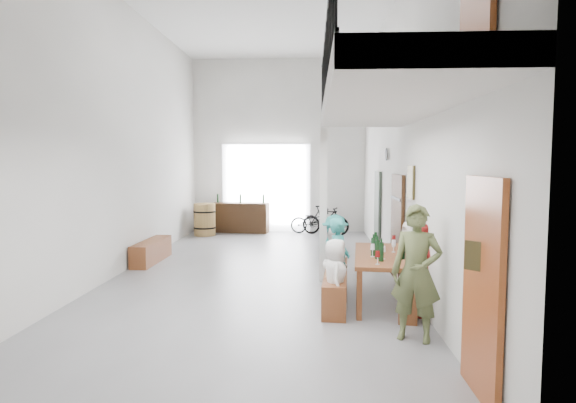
# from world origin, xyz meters

# --- Properties ---
(floor) EXTENTS (12.00, 12.00, 0.00)m
(floor) POSITION_xyz_m (0.00, 0.00, 0.00)
(floor) COLOR slate
(floor) RESTS_ON ground
(room_walls) EXTENTS (12.00, 12.00, 12.00)m
(room_walls) POSITION_xyz_m (0.00, 0.00, 3.55)
(room_walls) COLOR silver
(room_walls) RESTS_ON ground
(gateway_portal) EXTENTS (2.80, 0.08, 2.80)m
(gateway_portal) POSITION_xyz_m (-0.40, 5.94, 1.40)
(gateway_portal) COLOR white
(gateway_portal) RESTS_ON ground
(right_wall_decor) EXTENTS (0.07, 8.28, 5.07)m
(right_wall_decor) POSITION_xyz_m (2.70, -1.87, 1.74)
(right_wall_decor) COLOR brown
(right_wall_decor) RESTS_ON ground
(balcony) EXTENTS (1.52, 5.62, 4.00)m
(balcony) POSITION_xyz_m (1.98, -3.13, 2.96)
(balcony) COLOR silver
(balcony) RESTS_ON ground
(tasting_table) EXTENTS (1.03, 2.13, 0.79)m
(tasting_table) POSITION_xyz_m (2.20, -1.88, 0.71)
(tasting_table) COLOR brown
(tasting_table) RESTS_ON ground
(bench_inner) EXTENTS (0.51, 2.19, 0.50)m
(bench_inner) POSITION_xyz_m (1.48, -1.80, 0.25)
(bench_inner) COLOR brown
(bench_inner) RESTS_ON ground
(bench_wall) EXTENTS (0.57, 1.98, 0.45)m
(bench_wall) POSITION_xyz_m (2.57, -1.97, 0.23)
(bench_wall) COLOR brown
(bench_wall) RESTS_ON ground
(tableware) EXTENTS (0.54, 1.52, 0.35)m
(tableware) POSITION_xyz_m (2.13, -2.06, 0.94)
(tableware) COLOR black
(tableware) RESTS_ON tasting_table
(side_bench) EXTENTS (0.40, 1.72, 0.48)m
(side_bench) POSITION_xyz_m (-2.50, 1.03, 0.24)
(side_bench) COLOR brown
(side_bench) RESTS_ON ground
(oak_barrel) EXTENTS (0.66, 0.66, 0.98)m
(oak_barrel) POSITION_xyz_m (-2.19, 4.95, 0.49)
(oak_barrel) COLOR olive
(oak_barrel) RESTS_ON ground
(serving_counter) EXTENTS (1.82, 0.68, 0.94)m
(serving_counter) POSITION_xyz_m (-1.20, 5.65, 0.47)
(serving_counter) COLOR #321B0D
(serving_counter) RESTS_ON ground
(counter_bottles) EXTENTS (1.54, 0.20, 0.28)m
(counter_bottles) POSITION_xyz_m (-1.20, 5.68, 1.08)
(counter_bottles) COLOR black
(counter_bottles) RESTS_ON serving_counter
(guest_left_a) EXTENTS (0.36, 0.55, 1.13)m
(guest_left_a) POSITION_xyz_m (1.43, -2.55, 0.56)
(guest_left_a) COLOR white
(guest_left_a) RESTS_ON ground
(guest_left_b) EXTENTS (0.43, 0.56, 1.37)m
(guest_left_b) POSITION_xyz_m (1.52, -1.96, 0.68)
(guest_left_b) COLOR teal
(guest_left_b) RESTS_ON ground
(guest_left_c) EXTENTS (0.59, 0.67, 1.16)m
(guest_left_c) POSITION_xyz_m (1.49, -1.50, 0.58)
(guest_left_c) COLOR white
(guest_left_c) RESTS_ON ground
(guest_left_d) EXTENTS (0.72, 0.95, 1.30)m
(guest_left_d) POSITION_xyz_m (1.50, -0.91, 0.65)
(guest_left_d) COLOR teal
(guest_left_d) RESTS_ON ground
(guest_right_a) EXTENTS (0.50, 0.84, 1.34)m
(guest_right_a) POSITION_xyz_m (2.73, -2.45, 0.67)
(guest_right_a) COLOR #A21E1B
(guest_right_a) RESTS_ON ground
(guest_right_b) EXTENTS (0.64, 1.08, 1.11)m
(guest_right_b) POSITION_xyz_m (2.73, -1.72, 0.55)
(guest_right_b) COLOR black
(guest_right_b) RESTS_ON ground
(guest_right_c) EXTENTS (0.50, 0.66, 1.22)m
(guest_right_c) POSITION_xyz_m (2.78, -1.17, 0.61)
(guest_right_c) COLOR white
(guest_right_c) RESTS_ON ground
(host_standing) EXTENTS (0.73, 0.61, 1.71)m
(host_standing) POSITION_xyz_m (2.40, -3.46, 0.86)
(host_standing) COLOR #4D5630
(host_standing) RESTS_ON ground
(potted_plant) EXTENTS (0.46, 0.42, 0.42)m
(potted_plant) POSITION_xyz_m (2.45, 0.52, 0.21)
(potted_plant) COLOR #15461A
(potted_plant) RESTS_ON ground
(bicycle_near) EXTENTS (1.54, 0.61, 0.79)m
(bicycle_near) POSITION_xyz_m (1.16, 5.58, 0.40)
(bicycle_near) COLOR black
(bicycle_near) RESTS_ON ground
(bicycle_far) EXTENTS (1.54, 0.84, 0.89)m
(bicycle_far) POSITION_xyz_m (1.49, 5.28, 0.45)
(bicycle_far) COLOR black
(bicycle_far) RESTS_ON ground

